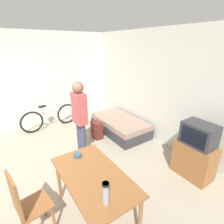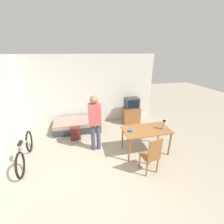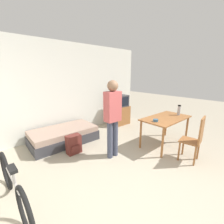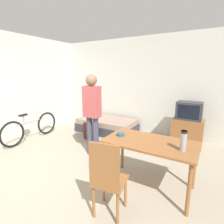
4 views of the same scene
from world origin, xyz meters
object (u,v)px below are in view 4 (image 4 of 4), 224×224
Objects in this scene: wooden_chair at (107,177)px; backpack at (91,131)px; person_standing at (92,109)px; thermos_flask at (184,140)px; bicycle at (31,128)px; tv at (188,126)px; mate_bowl at (121,134)px; daybed at (107,125)px; dining_table at (150,147)px.

backpack is at bearing 131.68° from wooden_chair.
person_standing reaches higher than thermos_flask.
wooden_chair is 1.78m from person_standing.
person_standing reaches higher than bicycle.
tv reaches higher than mate_bowl.
backpack is at bearing 32.45° from bicycle.
daybed is 14.44× the size of mate_bowl.
tv is 3.94× the size of thermos_flask.
person_standing is (-1.66, -1.50, 0.49)m from tv.
thermos_flask is (0.46, -0.10, 0.24)m from dining_table.
person_standing is at bearing -49.45° from backpack.
dining_table is 11.23× the size of mate_bowl.
thermos_flask is at bearing -27.06° from backpack.
bicycle is 2.86m from mate_bowl.
tv is at bearing 24.53° from bicycle.
thermos_flask reaches higher than dining_table.
dining_table is 4.84× the size of thermos_flask.
thermos_flask is at bearing -6.43° from bicycle.
tv is 2.29m from person_standing.
daybed is 1.70m from person_standing.
person_standing is at bearing 132.28° from wooden_chair.
daybed is at bearing 110.68° from person_standing.
tv is at bearing 79.64° from wooden_chair.
backpack is at bearing 130.55° from person_standing.
thermos_flask is at bearing 46.13° from wooden_chair.
wooden_chair is at bearing -20.50° from bicycle.
thermos_flask is (3.75, -0.42, 0.57)m from bicycle.
person_standing is 1.05m from mate_bowl.
tv is 9.13× the size of mate_bowl.
backpack is at bearing 149.81° from dining_table.
wooden_chair is at bearing -105.72° from dining_table.
mate_bowl is (-0.48, -0.01, 0.12)m from dining_table.
mate_bowl is 1.98m from backpack.
thermos_flask is 2.83m from backpack.
tv is 0.81× the size of dining_table.
thermos_flask is (0.19, -2.05, 0.39)m from tv.
tv is 2.41m from backpack.
person_standing is 1.20m from backpack.
tv reaches higher than daybed.
bicycle reaches higher than backpack.
daybed is 0.71m from backpack.
daybed is at bearing 84.62° from backpack.
thermos_flask is 2.32× the size of mate_bowl.
dining_table is at bearing -44.14° from daybed.
tv reaches higher than thermos_flask.
person_standing reaches higher than dining_table.
backpack is at bearing 152.94° from thermos_flask.
tv reaches higher than bicycle.
person_standing reaches higher than mate_bowl.
dining_table is 0.86m from wooden_chair.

